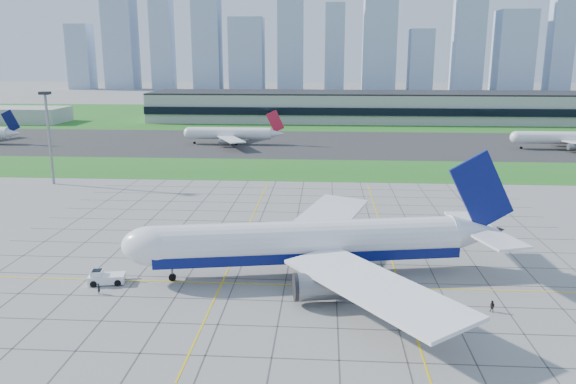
# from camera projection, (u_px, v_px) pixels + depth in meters

# --- Properties ---
(ground) EXTENTS (1400.00, 1400.00, 0.00)m
(ground) POSITION_uv_depth(u_px,v_px,m) (286.00, 280.00, 89.92)
(ground) COLOR gray
(ground) RESTS_ON ground
(grass_median) EXTENTS (700.00, 35.00, 0.04)m
(grass_median) POSITION_uv_depth(u_px,v_px,m) (306.00, 170.00, 177.18)
(grass_median) COLOR #20631C
(grass_median) RESTS_ON ground
(asphalt_taxiway) EXTENTS (700.00, 75.00, 0.04)m
(asphalt_taxiway) POSITION_uv_depth(u_px,v_px,m) (311.00, 143.00, 230.51)
(asphalt_taxiway) COLOR #383838
(asphalt_taxiway) RESTS_ON ground
(grass_far) EXTENTS (700.00, 145.00, 0.04)m
(grass_far) POSITION_uv_depth(u_px,v_px,m) (316.00, 116.00, 337.16)
(grass_far) COLOR #20631C
(grass_far) RESTS_ON ground
(apron_markings) EXTENTS (120.00, 130.00, 0.03)m
(apron_markings) POSITION_uv_depth(u_px,v_px,m) (293.00, 256.00, 100.64)
(apron_markings) COLOR #474744
(apron_markings) RESTS_ON ground
(terminal) EXTENTS (260.00, 43.00, 15.80)m
(terminal) POSITION_uv_depth(u_px,v_px,m) (388.00, 107.00, 308.33)
(terminal) COLOR #B7B7B2
(terminal) RESTS_ON ground
(service_block) EXTENTS (50.00, 25.00, 8.00)m
(service_block) POSITION_uv_depth(u_px,v_px,m) (18.00, 115.00, 303.03)
(service_block) COLOR #B7B7B2
(service_block) RESTS_ON ground
(light_mast) EXTENTS (2.50, 2.50, 25.60)m
(light_mast) POSITION_uv_depth(u_px,v_px,m) (48.00, 126.00, 153.69)
(light_mast) COLOR gray
(light_mast) RESTS_ON ground
(city_skyline) EXTENTS (523.00, 32.40, 160.00)m
(city_skyline) POSITION_uv_depth(u_px,v_px,m) (313.00, 32.00, 580.74)
(city_skyline) COLOR #99AEC9
(city_skyline) RESTS_ON ground
(airliner) EXTENTS (63.74, 64.03, 20.21)m
(airliner) POSITION_uv_depth(u_px,v_px,m) (311.00, 243.00, 90.75)
(airliner) COLOR white
(airliner) RESTS_ON ground
(pushback_tug) EXTENTS (8.19, 3.64, 2.25)m
(pushback_tug) POSITION_uv_depth(u_px,v_px,m) (105.00, 278.00, 88.29)
(pushback_tug) COLOR white
(pushback_tug) RESTS_ON ground
(crew_near) EXTENTS (0.49, 0.67, 1.68)m
(crew_near) POSITION_uv_depth(u_px,v_px,m) (99.00, 289.00, 84.48)
(crew_near) COLOR black
(crew_near) RESTS_ON ground
(crew_far) EXTENTS (1.03, 1.06, 1.72)m
(crew_far) POSITION_uv_depth(u_px,v_px,m) (492.00, 307.00, 78.38)
(crew_far) COLOR black
(crew_far) RESTS_ON ground
(distant_jet_1) EXTENTS (38.76, 42.66, 14.08)m
(distant_jet_1) POSITION_uv_depth(u_px,v_px,m) (231.00, 133.00, 227.21)
(distant_jet_1) COLOR white
(distant_jet_1) RESTS_ON ground
(distant_jet_2) EXTENTS (45.96, 42.66, 14.08)m
(distant_jet_2) POSITION_uv_depth(u_px,v_px,m) (571.00, 138.00, 214.60)
(distant_jet_2) COLOR white
(distant_jet_2) RESTS_ON ground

